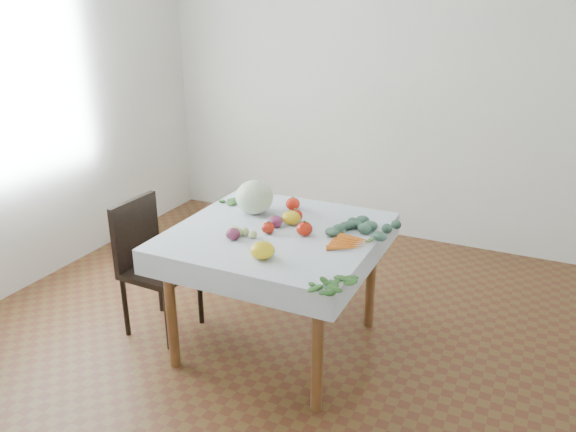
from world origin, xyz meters
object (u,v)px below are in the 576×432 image
Objects in this scene: table at (277,247)px; heirloom_back at (291,218)px; cabbage at (254,197)px; carrot_bunch at (349,243)px; chair at (150,257)px.

table is 9.14× the size of heirloom_back.
cabbage reaches higher than table.
heirloom_back is at bearing 160.73° from carrot_bunch.
carrot_bunch is (1.25, 0.13, 0.28)m from chair.
chair is 3.75× the size of cabbage.
chair is at bearing -174.26° from carrot_bunch.
heirloom_back is at bearing 17.61° from chair.
chair is 1.28m from carrot_bunch.
table is 1.18× the size of chair.
chair is 0.93m from heirloom_back.
cabbage is at bearing 162.94° from carrot_bunch.
cabbage is at bearing 142.04° from table.
carrot_bunch is (0.41, -0.14, -0.02)m from heirloom_back.
heirloom_back is 0.43m from carrot_bunch.
carrot_bunch is at bearing 5.74° from chair.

